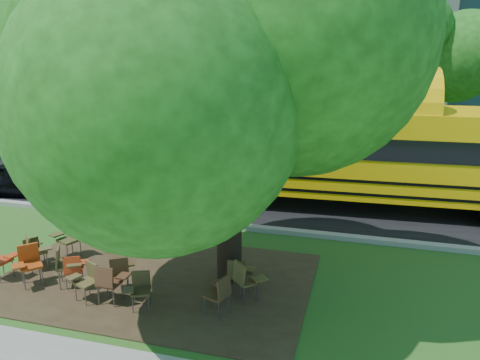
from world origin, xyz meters
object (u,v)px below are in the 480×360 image
(chair_7, at_px, (245,278))
(black_car, at_px, (26,178))
(bg_car_red, at_px, (39,142))
(chair_2, at_px, (74,267))
(chair_3, at_px, (87,278))
(bg_car_silver, at_px, (3,135))
(chair_12, at_px, (247,277))
(chair_13, at_px, (239,273))
(chair_9, at_px, (70,235))
(chair_4, at_px, (109,280))
(chair_10, at_px, (112,236))
(chair_15, at_px, (65,262))
(chair_1, at_px, (34,249))
(chair_8, at_px, (31,248))
(chair_14, at_px, (29,261))
(chair_6, at_px, (219,291))
(chair_11, at_px, (120,270))
(school_bus, at_px, (383,152))
(chair_5, at_px, (140,287))
(main_tree, at_px, (228,50))

(chair_7, xyz_separation_m, black_car, (-9.41, 5.05, 0.05))
(bg_car_red, bearing_deg, chair_2, -136.18)
(chair_3, height_order, bg_car_silver, bg_car_silver)
(chair_2, bearing_deg, bg_car_silver, 108.41)
(chair_12, distance_m, chair_13, 0.25)
(chair_9, bearing_deg, chair_3, 154.92)
(chair_4, height_order, chair_13, chair_4)
(chair_10, xyz_separation_m, chair_15, (-0.06, -1.85, 0.12))
(chair_1, relative_size, chair_8, 1.14)
(chair_14, bearing_deg, chair_6, 132.19)
(chair_2, xyz_separation_m, chair_3, (0.58, -0.39, 0.03))
(chair_13, bearing_deg, chair_14, -166.71)
(chair_2, distance_m, chair_3, 0.70)
(chair_11, bearing_deg, chair_10, 91.65)
(chair_2, bearing_deg, chair_8, 131.55)
(chair_6, height_order, chair_7, chair_7)
(chair_1, xyz_separation_m, chair_7, (5.18, -0.10, 0.01))
(chair_12, relative_size, black_car, 0.23)
(chair_2, distance_m, bg_car_silver, 16.91)
(chair_13, bearing_deg, school_bus, 69.10)
(chair_9, relative_size, chair_12, 1.18)
(chair_8, distance_m, chair_12, 5.37)
(chair_10, xyz_separation_m, chair_11, (1.21, -1.72, 0.04))
(chair_6, height_order, chair_12, chair_6)
(chair_8, height_order, chair_9, chair_9)
(school_bus, distance_m, chair_15, 10.00)
(chair_7, bearing_deg, chair_5, -112.77)
(chair_15, bearing_deg, chair_4, 42.71)
(chair_8, height_order, bg_car_silver, bg_car_silver)
(chair_9, relative_size, chair_15, 0.99)
(chair_13, bearing_deg, chair_11, -164.26)
(chair_7, distance_m, bg_car_silver, 19.58)
(chair_1, xyz_separation_m, chair_15, (1.20, -0.51, 0.04))
(chair_10, bearing_deg, chair_6, 55.04)
(chair_8, distance_m, chair_9, 0.93)
(chair_4, relative_size, chair_5, 1.13)
(chair_2, xyz_separation_m, chair_13, (3.56, 0.66, 0.02))
(bg_car_silver, bearing_deg, bg_car_red, -93.38)
(school_bus, distance_m, chair_12, 7.41)
(chair_5, distance_m, black_car, 9.44)
(school_bus, relative_size, chair_8, 17.23)
(chair_2, relative_size, chair_12, 0.97)
(chair_4, height_order, bg_car_red, bg_car_red)
(chair_5, xyz_separation_m, chair_9, (-2.81, 1.74, 0.10))
(chair_8, bearing_deg, chair_5, -74.10)
(main_tree, height_order, chair_14, main_tree)
(chair_2, height_order, chair_5, chair_5)
(chair_4, distance_m, black_car, 8.94)
(chair_11, xyz_separation_m, chair_14, (-2.10, -0.27, 0.06))
(chair_11, distance_m, black_car, 8.56)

